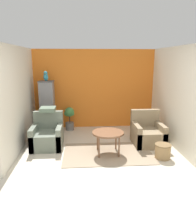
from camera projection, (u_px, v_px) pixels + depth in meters
ground_plane at (104, 175)px, 4.14m from camera, size 20.00×20.00×0.00m
wall_back_accent at (94, 89)px, 6.88m from camera, size 3.85×0.06×2.44m
wall_left at (19, 98)px, 5.22m from camera, size 0.06×3.09×2.44m
wall_right at (173, 97)px, 5.49m from camera, size 0.06×3.09×2.44m
area_rug at (108, 153)px, 5.08m from camera, size 2.04×1.31×0.01m
coffee_table at (108, 134)px, 4.97m from camera, size 0.72×0.72×0.53m
armchair_left at (47, 136)px, 5.42m from camera, size 0.74×0.80×0.85m
armchair_right at (147, 134)px, 5.60m from camera, size 0.74×0.80×0.85m
birdcage at (48, 108)px, 6.46m from camera, size 0.52×0.52×1.53m
parrot at (46, 76)px, 6.25m from camera, size 0.13×0.24×0.29m
potted_plant at (69, 117)px, 6.71m from camera, size 0.32×0.29×0.71m
wicker_basket at (163, 151)px, 4.80m from camera, size 0.35×0.35×0.32m
throw_pillow at (48, 109)px, 5.56m from camera, size 0.38×0.38×0.10m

